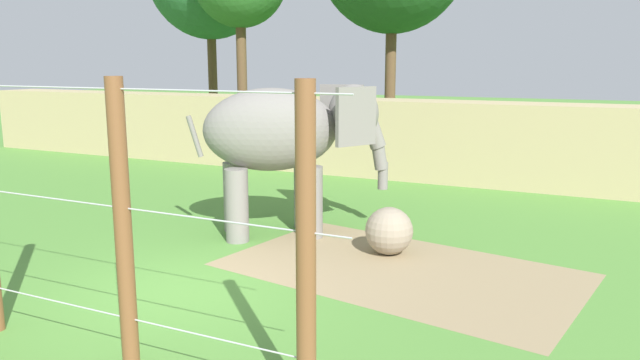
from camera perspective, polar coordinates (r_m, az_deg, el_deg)
ground_plane at (r=10.34m, az=-13.49°, el=-10.21°), size 120.00×120.00×0.00m
dirt_patch at (r=11.18m, az=7.52°, el=-8.34°), size 6.76×4.71×0.01m
embankment_wall at (r=20.04m, az=7.40°, el=3.90°), size 36.00×1.80×2.50m
elephant at (r=12.99m, az=-3.13°, el=4.14°), size 3.85×3.35×3.23m
enrichment_ball at (r=11.90m, az=6.51°, el=-4.78°), size 0.93×0.93×0.93m
cable_fence at (r=8.35m, az=-23.89°, el=-3.21°), size 8.07×0.21×3.54m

